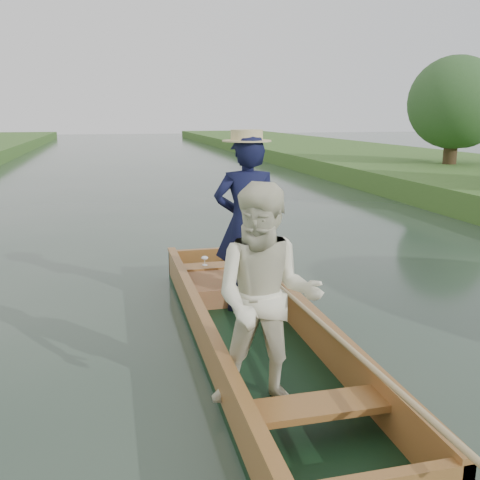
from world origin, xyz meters
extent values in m
plane|color=#283D30|center=(0.00, 0.00, 0.00)|extent=(120.00, 120.00, 0.00)
cylinder|color=#47331E|center=(9.80, 11.20, 1.10)|extent=(0.44, 0.44, 2.20)
sphere|color=#274D1F|center=(9.80, 11.20, 2.60)|extent=(2.99, 2.99, 2.99)
sphere|color=#274D1F|center=(10.40, 11.50, 2.20)|extent=(2.20, 2.20, 2.20)
cube|color=black|center=(0.00, 0.00, 0.04)|extent=(1.10, 5.00, 0.08)
cube|color=#A16632|center=(-0.51, 0.00, 0.24)|extent=(0.08, 5.00, 0.32)
cube|color=#A16632|center=(0.51, 0.00, 0.24)|extent=(0.08, 5.00, 0.32)
cube|color=#A16632|center=(0.00, 2.46, 0.24)|extent=(1.10, 0.08, 0.32)
cube|color=#A16632|center=(-0.51, 0.00, 0.42)|extent=(0.10, 5.00, 0.04)
cube|color=#A16632|center=(0.51, 0.00, 0.42)|extent=(0.10, 5.00, 0.04)
cube|color=#A16632|center=(0.00, 1.90, 0.30)|extent=(0.94, 0.30, 0.05)
cube|color=#A16632|center=(0.00, -1.60, 0.30)|extent=(0.94, 0.30, 0.05)
imported|color=#101335|center=(0.14, 0.89, 1.05)|extent=(0.77, 0.57, 1.94)
cylinder|color=beige|center=(0.14, 0.89, 1.98)|extent=(0.52, 0.52, 0.12)
imported|color=#EDE9C9|center=(-0.23, -1.13, 0.92)|extent=(0.98, 0.87, 1.68)
cube|color=#A24734|center=(0.02, 1.39, 0.19)|extent=(0.85, 0.90, 0.22)
sphere|color=tan|center=(0.30, 1.29, 0.41)|extent=(0.20, 0.20, 0.20)
sphere|color=tan|center=(0.30, 1.28, 0.56)|extent=(0.15, 0.15, 0.15)
sphere|color=tan|center=(0.24, 1.28, 0.63)|extent=(0.06, 0.06, 0.06)
sphere|color=tan|center=(0.35, 1.28, 0.63)|extent=(0.06, 0.06, 0.06)
sphere|color=tan|center=(0.30, 1.22, 0.55)|extent=(0.06, 0.06, 0.06)
sphere|color=tan|center=(0.21, 1.27, 0.44)|extent=(0.07, 0.07, 0.07)
sphere|color=tan|center=(0.39, 1.27, 0.44)|extent=(0.07, 0.07, 0.07)
sphere|color=tan|center=(0.25, 1.26, 0.33)|extent=(0.08, 0.08, 0.08)
sphere|color=tan|center=(0.35, 1.26, 0.33)|extent=(0.08, 0.08, 0.08)
cylinder|color=silver|center=(-0.15, 1.90, 0.33)|extent=(0.07, 0.07, 0.01)
cylinder|color=silver|center=(-0.15, 1.90, 0.37)|extent=(0.01, 0.01, 0.08)
ellipsoid|color=silver|center=(-0.15, 1.90, 0.43)|extent=(0.09, 0.09, 0.05)
cylinder|color=tan|center=(0.43, -0.47, 0.46)|extent=(0.04, 4.56, 0.20)
camera|label=1|loc=(-1.27, -4.63, 2.22)|focal=40.00mm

